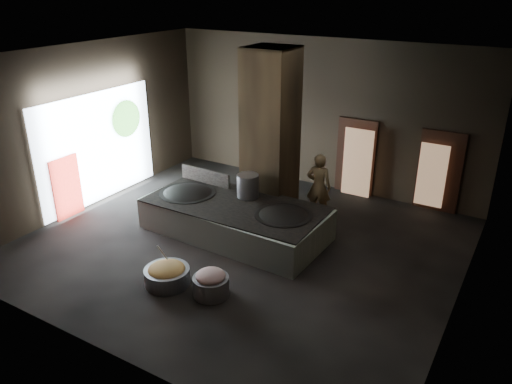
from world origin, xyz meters
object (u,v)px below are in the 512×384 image
Objects in this scene: hearth_platform at (235,219)px; wok_right at (283,218)px; stock_pot at (248,186)px; cook at (319,187)px; veg_basin at (167,276)px; wok_left at (188,195)px; meat_basin at (211,286)px.

wok_right reaches higher than hearth_platform.
cook reaches higher than stock_pot.
veg_basin is (-0.05, -3.22, -0.95)m from stock_pot.
wok_left is (-1.45, -0.05, 0.35)m from hearth_platform.
wok_left reaches higher than hearth_platform.
veg_basin is at bearing -61.00° from wok_left.
stock_pot is 1.95m from cook.
wok_left is at bearing 119.00° from veg_basin.
wok_left is 1.66m from stock_pot.
wok_left is at bearing 135.27° from meat_basin.
wok_right is 1.39× the size of veg_basin.
hearth_platform is at bearing 112.51° from meat_basin.
meat_basin is (1.04, 0.15, 0.03)m from veg_basin.
meat_basin is (2.49, -2.47, -0.54)m from wok_left.
wok_left is at bearing -158.20° from stock_pot.
hearth_platform is 7.67× the size of stock_pot.
wok_left is 3.49m from cook.
stock_pot is 0.62× the size of veg_basin.
veg_basin is at bearing -90.84° from stock_pot.
wok_left is 1.49× the size of veg_basin.
wok_left is 1.07× the size of wok_right.
veg_basin is 1.30× the size of meat_basin.
veg_basin is 1.05m from meat_basin.
stock_pot is 0.33× the size of cook.
wok_left reaches higher than meat_basin.
stock_pot is 3.36m from meat_basin.
stock_pot reaches higher than hearth_platform.
wok_right is (1.35, 0.05, 0.35)m from hearth_platform.
meat_basin is (-0.31, -2.57, -0.54)m from wok_right.
cook is (2.89, 1.96, 0.17)m from wok_left.
cook is (1.44, 1.91, 0.51)m from hearth_platform.
cook is at bearing 34.14° from wok_left.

